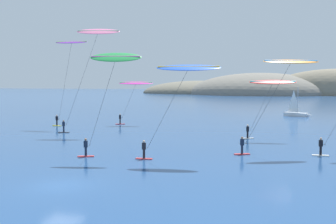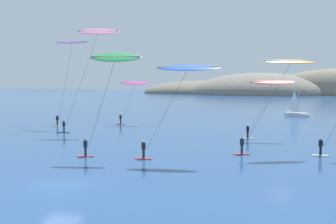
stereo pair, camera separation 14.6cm
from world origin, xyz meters
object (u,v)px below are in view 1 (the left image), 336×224
kitesurfer_blue (185,73)px  kitesurfer_purple (70,50)px  kitesurfer_red (270,87)px  kitesurfer_magenta (135,86)px  kitesurfer_pink (96,38)px  kitesurfer_green (113,66)px  sailboat_near (298,113)px  kitesurfer_orange (287,68)px

kitesurfer_blue → kitesurfer_purple: kitesurfer_purple is taller
kitesurfer_purple → kitesurfer_red: 30.99m
kitesurfer_purple → kitesurfer_magenta: 11.39m
kitesurfer_pink → kitesurfer_magenta: bearing=84.3°
kitesurfer_blue → kitesurfer_purple: bearing=136.2°
kitesurfer_magenta → kitesurfer_green: kitesurfer_green is taller
kitesurfer_blue → kitesurfer_red: kitesurfer_blue is taller
sailboat_near → kitesurfer_orange: kitesurfer_orange is taller
kitesurfer_magenta → kitesurfer_green: (8.12, -27.82, 2.18)m
kitesurfer_blue → kitesurfer_green: 6.69m
kitesurfer_pink → kitesurfer_red: kitesurfer_pink is taller
kitesurfer_pink → kitesurfer_red: size_ratio=1.95×
kitesurfer_green → kitesurfer_blue: bearing=2.0°
kitesurfer_blue → kitesurfer_red: bearing=67.1°
kitesurfer_purple → kitesurfer_magenta: size_ratio=1.89×
sailboat_near → kitesurfer_purple: (-33.94, -28.15, 11.00)m
kitesurfer_purple → kitesurfer_red: (29.83, -6.43, -5.38)m
kitesurfer_magenta → kitesurfer_blue: bearing=-61.9°
kitesurfer_pink → kitesurfer_orange: size_ratio=1.54×
sailboat_near → kitesurfer_magenta: size_ratio=0.83×
kitesurfer_blue → kitesurfer_orange: bearing=35.1°
sailboat_near → kitesurfer_red: bearing=-96.8°
kitesurfer_purple → kitesurfer_orange: bearing=-27.1°
kitesurfer_purple → kitesurfer_red: size_ratio=1.83×
kitesurfer_blue → kitesurfer_magenta: size_ratio=1.23×
kitesurfer_purple → kitesurfer_orange: (31.67, -16.23, -3.50)m
kitesurfer_magenta → kitesurfer_red: size_ratio=0.96×
kitesurfer_blue → kitesurfer_orange: size_ratio=0.93×
kitesurfer_pink → kitesurfer_green: kitesurfer_pink is taller
sailboat_near → kitesurfer_blue: bearing=-102.1°
kitesurfer_magenta → kitesurfer_green: 29.06m
kitesurfer_magenta → kitesurfer_orange: 31.82m
kitesurfer_pink → kitesurfer_red: bearing=-0.5°
kitesurfer_blue → kitesurfer_pink: 23.09m
kitesurfer_pink → kitesurfer_magenta: 13.37m
sailboat_near → kitesurfer_blue: 51.96m
kitesurfer_pink → sailboat_near: bearing=52.2°
sailboat_near → kitesurfer_orange: (-2.27, -44.38, 7.50)m
kitesurfer_blue → kitesurfer_orange: kitesurfer_orange is taller
kitesurfer_purple → kitesurfer_pink: bearing=-40.8°
kitesurfer_purple → kitesurfer_green: size_ratio=1.36×
kitesurfer_blue → kitesurfer_magenta: (-14.76, 27.59, -1.45)m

